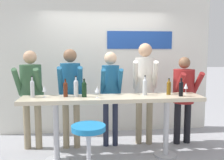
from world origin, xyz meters
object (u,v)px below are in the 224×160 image
Objects in this scene: bar_stool at (89,143)px; person_far_left at (31,89)px; wine_bottle_0 at (65,89)px; wine_bottle_1 at (181,88)px; tasting_table at (113,106)px; person_center_left at (111,88)px; person_center_right at (184,91)px; wine_glass_0 at (186,86)px; wine_bottle_4 at (145,86)px; wine_glass_1 at (44,89)px; wine_bottle_6 at (84,89)px; person_center at (145,82)px; wine_bottle_5 at (169,87)px; wine_glass_2 at (97,90)px; person_left at (71,87)px; wine_bottle_3 at (76,87)px; wine_bottle_2 at (32,88)px.

bar_stool is 0.43× the size of person_far_left.
wine_bottle_1 reaches higher than wine_bottle_0.
tasting_table is 1.67× the size of person_center_left.
wine_bottle_1 is (-0.28, -0.57, 0.15)m from person_center_right.
wine_bottle_0 is at bearing -178.43° from wine_glass_0.
wine_bottle_4 is 1.78× the size of wine_glass_1.
person_center is at bearing 25.84° from wine_bottle_6.
wine_bottle_5 is 1.18m from wine_glass_2.
person_center_right is at bearing 19.78° from tasting_table.
person_center reaches higher than wine_bottle_5.
person_center reaches higher than tasting_table.
person_left reaches higher than wine_bottle_1.
wine_bottle_4 is at bearing -9.18° from person_far_left.
wine_bottle_3 is at bearing -145.80° from person_center.
person_center_left reaches higher than wine_bottle_6.
person_left is at bearing 161.48° from wine_bottle_4.
wine_bottle_5 is (1.64, 0.00, -0.01)m from wine_bottle_0.
tasting_table is 8.94× the size of wine_bottle_4.
wine_bottle_1 is 2.11m from wine_glass_1.
bar_stool is at bearing -109.36° from person_center_left.
person_center_left is 1.32m from wine_bottle_2.
bar_stool is 2.36× the size of wine_bottle_4.
tasting_table is 10.58× the size of wine_bottle_5.
wine_bottle_6 is 1.67m from wine_glass_0.
person_center_left reaches higher than wine_bottle_0.
person_center_right is 5.62× the size of wine_bottle_6.
wine_glass_0 is at bearing 9.51° from wine_bottle_5.
wine_bottle_1 is (2.40, -0.61, 0.07)m from person_far_left.
person_center is at bearing 13.91° from wine_bottle_2.
person_far_left is 1.01× the size of person_center_left.
person_left is at bearing 104.06° from bar_stool.
wine_bottle_4 reaches higher than wine_bottle_0.
wine_bottle_3 is 1.83× the size of wine_glass_1.
wine_bottle_1 is at bearing -47.68° from wine_bottle_5.
wine_bottle_2 is at bearing -178.36° from person_center_right.
wine_bottle_2 is at bearing -179.67° from wine_bottle_4.
bar_stool is 0.40× the size of person_center.
bar_stool is at bearing -77.55° from person_left.
person_center_left is 9.50× the size of wine_glass_1.
bar_stool is at bearing -159.61° from wine_bottle_1.
person_center_left reaches higher than wine_bottle_1.
person_center_right reaches higher than wine_bottle_1.
person_left reaches higher than person_far_left.
bar_stool is at bearing -105.04° from wine_glass_2.
tasting_table is at bearing -5.38° from wine_bottle_0.
person_center_right reaches higher than wine_bottle_3.
tasting_table is at bearing -128.33° from person_center.
person_center is at bearing 40.05° from tasting_table.
person_center_left is 0.87m from wine_bottle_0.
wine_bottle_6 is (-1.36, -0.05, 0.01)m from wine_bottle_5.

